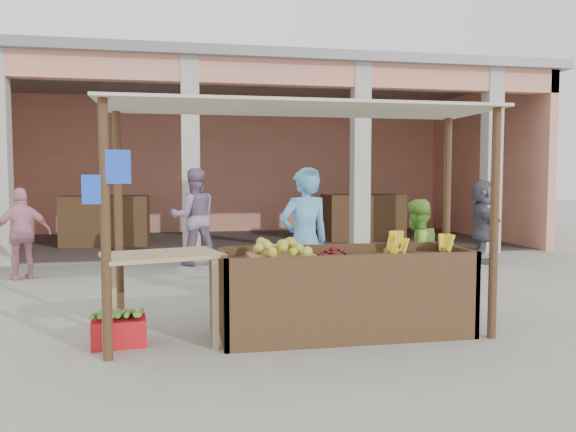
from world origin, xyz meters
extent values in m
plane|color=gray|center=(0.00, 0.00, 0.00)|extent=(60.00, 60.00, 0.00)
cube|color=#E49377|center=(0.00, 11.40, 2.00)|extent=(14.00, 0.20, 4.00)
cube|color=#E49377|center=(6.90, 8.50, 2.00)|extent=(0.20, 6.00, 4.00)
cube|color=#E49377|center=(0.00, 5.65, 3.75)|extent=(14.00, 0.30, 0.50)
cube|color=slate|center=(0.00, 8.50, 4.10)|extent=(14.40, 6.40, 0.20)
cube|color=beige|center=(-4.50, 5.65, 2.00)|extent=(0.35, 0.35, 4.00)
cube|color=beige|center=(-1.00, 5.65, 2.00)|extent=(0.35, 0.35, 4.00)
cube|color=beige|center=(2.50, 5.65, 2.00)|extent=(0.35, 0.35, 4.00)
cube|color=beige|center=(5.50, 5.65, 2.00)|extent=(0.35, 0.35, 4.00)
cube|color=#513220|center=(-3.00, 8.50, 0.60)|extent=(2.00, 1.20, 1.20)
cube|color=#513220|center=(3.50, 8.50, 0.60)|extent=(2.00, 1.20, 1.20)
cube|color=#513220|center=(0.50, 0.00, 0.40)|extent=(2.60, 0.95, 0.80)
cylinder|color=#513220|center=(-1.85, -0.45, 1.18)|extent=(0.09, 0.09, 2.35)
cylinder|color=#513220|center=(1.95, -0.45, 1.18)|extent=(0.09, 0.09, 2.35)
cylinder|color=#513220|center=(-1.85, 0.60, 1.18)|extent=(0.09, 0.09, 2.35)
cylinder|color=#513220|center=(1.95, 0.60, 1.18)|extent=(0.09, 0.09, 2.35)
cube|color=beige|center=(0.05, 0.08, 2.37)|extent=(4.00, 1.35, 0.03)
cube|color=blue|center=(-1.73, -0.45, 1.75)|extent=(0.22, 0.08, 0.30)
cube|color=blue|center=(-1.95, -0.45, 1.55)|extent=(0.18, 0.07, 0.26)
cube|color=#9B7550|center=(-0.17, -0.03, 0.83)|extent=(0.69, 0.59, 0.06)
ellipsoid|color=gold|center=(-0.17, -0.03, 0.92)|extent=(0.59, 0.51, 0.13)
ellipsoid|color=maroon|center=(0.39, 0.03, 0.86)|extent=(0.40, 0.33, 0.13)
cube|color=tan|center=(-1.38, 0.02, 0.88)|extent=(1.27, 1.01, 0.04)
cube|color=tan|center=(-1.89, -0.30, 0.43)|extent=(0.06, 0.06, 0.86)
cube|color=tan|center=(-0.87, -0.30, 0.43)|extent=(0.06, 0.06, 0.86)
cube|color=tan|center=(-1.89, 0.34, 0.43)|extent=(0.06, 0.06, 0.86)
cube|color=tan|center=(-0.87, 0.34, 0.43)|extent=(0.06, 0.06, 0.86)
cube|color=red|center=(-1.80, 0.00, 0.13)|extent=(0.55, 0.43, 0.27)
ellipsoid|color=maroon|center=(2.47, 5.23, 0.27)|extent=(0.39, 0.39, 0.53)
ellipsoid|color=maroon|center=(2.78, 5.27, 0.27)|extent=(0.39, 0.39, 0.53)
ellipsoid|color=maroon|center=(2.63, 5.50, 0.27)|extent=(0.39, 0.39, 0.53)
ellipsoid|color=maroon|center=(2.29, 5.36, 0.27)|extent=(0.39, 0.39, 0.53)
imported|color=#5FB1F1|center=(0.27, 0.93, 0.95)|extent=(0.81, 0.67, 1.89)
imported|color=#7DC63F|center=(1.64, 0.77, 0.73)|extent=(0.81, 0.66, 1.46)
imported|color=#A91914|center=(0.34, 2.37, 0.48)|extent=(1.00, 1.93, 0.96)
imported|color=pink|center=(-3.72, 4.00, 0.79)|extent=(1.06, 0.85, 1.59)
imported|color=#4A4C56|center=(4.53, 4.26, 0.85)|extent=(1.22, 1.69, 1.70)
imported|color=gray|center=(-0.96, 5.01, 1.00)|extent=(1.05, 0.72, 1.99)
camera|label=1|loc=(-1.17, -5.65, 1.66)|focal=35.00mm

